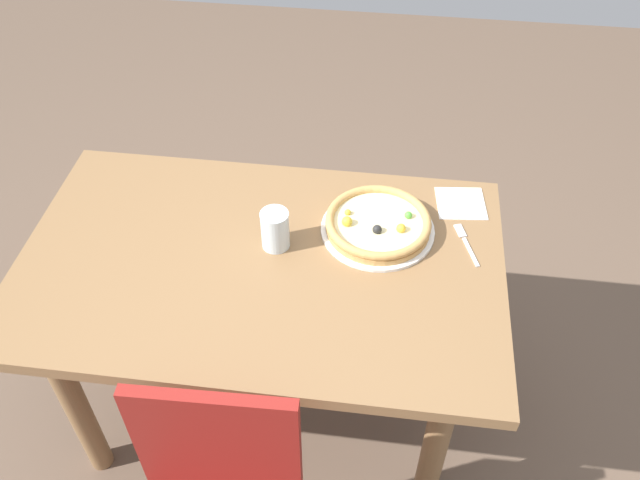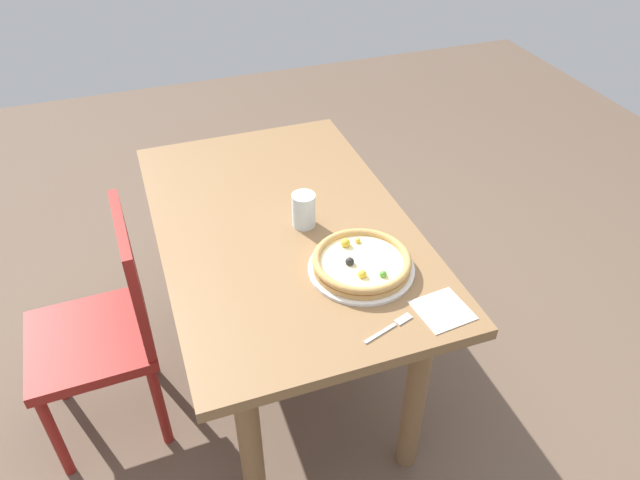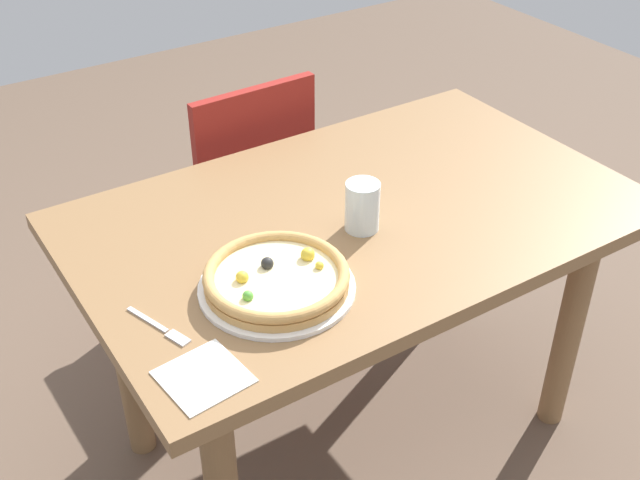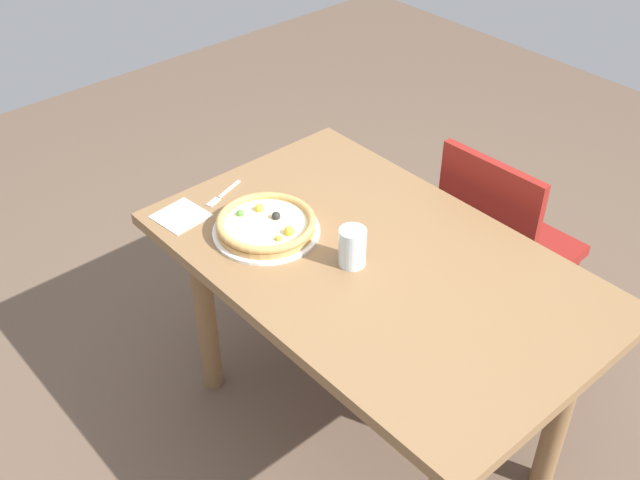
{
  "view_description": "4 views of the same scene",
  "coord_description": "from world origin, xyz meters",
  "px_view_note": "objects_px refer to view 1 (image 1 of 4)",
  "views": [
    {
      "loc": [
        0.32,
        -1.19,
        2.04
      ],
      "look_at": [
        0.15,
        0.08,
        0.76
      ],
      "focal_mm": 37.28,
      "sensor_mm": 36.0,
      "label": 1
    },
    {
      "loc": [
        1.55,
        -0.42,
        1.92
      ],
      "look_at": [
        0.15,
        0.08,
        0.76
      ],
      "focal_mm": 33.69,
      "sensor_mm": 36.0,
      "label": 2
    },
    {
      "loc": [
        0.92,
        1.26,
        1.74
      ],
      "look_at": [
        0.15,
        0.08,
        0.76
      ],
      "focal_mm": 44.61,
      "sensor_mm": 36.0,
      "label": 3
    },
    {
      "loc": [
        -1.16,
        1.24,
        2.11
      ],
      "look_at": [
        0.15,
        0.08,
        0.76
      ],
      "focal_mm": 43.14,
      "sensor_mm": 36.0,
      "label": 4
    }
  ],
  "objects_px": {
    "pizza": "(378,223)",
    "drinking_glass": "(275,229)",
    "dining_table": "(263,288)",
    "fork": "(465,241)",
    "napkin": "(461,203)",
    "plate": "(378,230)"
  },
  "relations": [
    {
      "from": "dining_table",
      "to": "pizza",
      "type": "xyz_separation_m",
      "value": [
        0.31,
        0.15,
        0.14
      ]
    },
    {
      "from": "plate",
      "to": "pizza",
      "type": "xyz_separation_m",
      "value": [
        -0.0,
        -0.0,
        0.03
      ]
    },
    {
      "from": "napkin",
      "to": "dining_table",
      "type": "bearing_deg",
      "value": -151.08
    },
    {
      "from": "dining_table",
      "to": "fork",
      "type": "bearing_deg",
      "value": 14.41
    },
    {
      "from": "plate",
      "to": "drinking_glass",
      "type": "height_order",
      "value": "drinking_glass"
    },
    {
      "from": "napkin",
      "to": "pizza",
      "type": "bearing_deg",
      "value": -148.17
    },
    {
      "from": "dining_table",
      "to": "napkin",
      "type": "relative_size",
      "value": 9.35
    },
    {
      "from": "drinking_glass",
      "to": "dining_table",
      "type": "bearing_deg",
      "value": -117.5
    },
    {
      "from": "fork",
      "to": "drinking_glass",
      "type": "height_order",
      "value": "drinking_glass"
    },
    {
      "from": "plate",
      "to": "napkin",
      "type": "relative_size",
      "value": 2.28
    },
    {
      "from": "plate",
      "to": "dining_table",
      "type": "bearing_deg",
      "value": -153.41
    },
    {
      "from": "fork",
      "to": "drinking_glass",
      "type": "xyz_separation_m",
      "value": [
        -0.52,
        -0.08,
        0.06
      ]
    },
    {
      "from": "dining_table",
      "to": "drinking_glass",
      "type": "distance_m",
      "value": 0.19
    },
    {
      "from": "pizza",
      "to": "drinking_glass",
      "type": "xyz_separation_m",
      "value": [
        -0.27,
        -0.09,
        0.03
      ]
    },
    {
      "from": "dining_table",
      "to": "plate",
      "type": "xyz_separation_m",
      "value": [
        0.31,
        0.15,
        0.12
      ]
    },
    {
      "from": "drinking_glass",
      "to": "napkin",
      "type": "height_order",
      "value": "drinking_glass"
    },
    {
      "from": "dining_table",
      "to": "drinking_glass",
      "type": "bearing_deg",
      "value": 62.5
    },
    {
      "from": "napkin",
      "to": "fork",
      "type": "bearing_deg",
      "value": -86.71
    },
    {
      "from": "pizza",
      "to": "fork",
      "type": "distance_m",
      "value": 0.25
    },
    {
      "from": "napkin",
      "to": "plate",
      "type": "bearing_deg",
      "value": -148.2
    },
    {
      "from": "plate",
      "to": "fork",
      "type": "relative_size",
      "value": 1.98
    },
    {
      "from": "plate",
      "to": "fork",
      "type": "distance_m",
      "value": 0.24
    }
  ]
}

